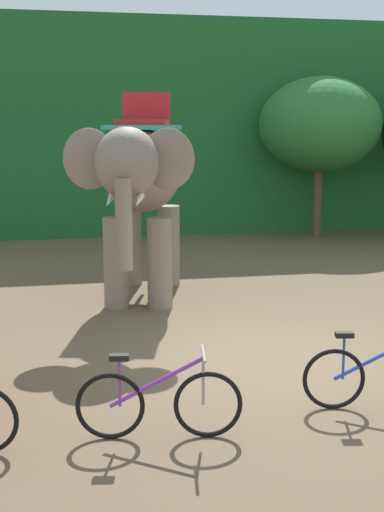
# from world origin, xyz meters

# --- Properties ---
(ground_plane) EXTENTS (80.00, 80.00, 0.00)m
(ground_plane) POSITION_xyz_m (0.00, 0.00, 0.00)
(ground_plane) COLOR brown
(foliage_hedge) EXTENTS (36.00, 6.00, 6.17)m
(foliage_hedge) POSITION_xyz_m (0.00, 14.01, 3.09)
(foliage_hedge) COLOR #1E6028
(foliage_hedge) RESTS_ON ground
(tree_far_right) EXTENTS (3.43, 3.43, 4.51)m
(tree_far_right) POSITION_xyz_m (4.39, 10.05, 3.17)
(tree_far_right) COLOR brown
(tree_far_right) RESTS_ON ground
(elephant) EXTENTS (2.53, 4.25, 3.78)m
(elephant) POSITION_xyz_m (-1.49, 3.68, 2.20)
(elephant) COLOR gray
(elephant) RESTS_ON ground
(bike_purple) EXTENTS (1.70, 0.52, 0.92)m
(bike_purple) POSITION_xyz_m (-2.07, -2.10, 0.39)
(bike_purple) COLOR black
(bike_purple) RESTS_ON ground
(bike_blue) EXTENTS (1.69, 0.52, 0.92)m
(bike_blue) POSITION_xyz_m (0.46, -1.83, 0.39)
(bike_blue) COLOR black
(bike_blue) RESTS_ON ground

